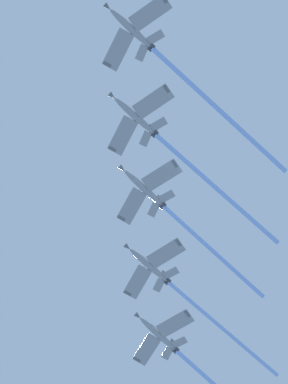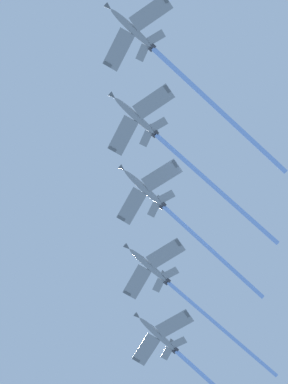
{
  "view_description": "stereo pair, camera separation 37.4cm",
  "coord_description": "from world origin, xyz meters",
  "px_view_note": "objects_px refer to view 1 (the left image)",
  "views": [
    {
      "loc": [
        -55.71,
        -0.01,
        1.73
      ],
      "look_at": [
        37.8,
        3.02,
        163.97
      ],
      "focal_mm": 77.24,
      "sensor_mm": 36.0,
      "label": 1
    },
    {
      "loc": [
        -55.72,
        0.36,
        1.73
      ],
      "look_at": [
        37.8,
        3.02,
        163.97
      ],
      "focal_mm": 77.24,
      "sensor_mm": 36.0,
      "label": 2
    }
  ],
  "objects_px": {
    "jet_lead": "(174,69)",
    "jet_fourth": "(177,289)",
    "jet_third": "(171,213)",
    "jet_second": "(172,149)",
    "jet_fifth": "(194,366)"
  },
  "relations": [
    {
      "from": "jet_lead",
      "to": "jet_fourth",
      "type": "height_order",
      "value": "jet_lead"
    },
    {
      "from": "jet_lead",
      "to": "jet_third",
      "type": "xyz_separation_m",
      "value": [
        33.2,
        1.41,
        -4.41
      ]
    },
    {
      "from": "jet_lead",
      "to": "jet_second",
      "type": "relative_size",
      "value": 1.04
    },
    {
      "from": "jet_third",
      "to": "jet_fourth",
      "type": "height_order",
      "value": "jet_third"
    },
    {
      "from": "jet_lead",
      "to": "jet_fifth",
      "type": "bearing_deg",
      "value": -2.63
    },
    {
      "from": "jet_third",
      "to": "jet_fifth",
      "type": "relative_size",
      "value": 0.86
    },
    {
      "from": "jet_third",
      "to": "jet_fourth",
      "type": "xyz_separation_m",
      "value": [
        19.16,
        -0.97,
        -3.31
      ]
    },
    {
      "from": "jet_second",
      "to": "jet_fourth",
      "type": "distance_m",
      "value": 34.93
    },
    {
      "from": "jet_second",
      "to": "jet_lead",
      "type": "bearing_deg",
      "value": -177.59
    },
    {
      "from": "jet_lead",
      "to": "jet_third",
      "type": "bearing_deg",
      "value": 2.43
    },
    {
      "from": "jet_third",
      "to": "jet_fourth",
      "type": "relative_size",
      "value": 0.92
    },
    {
      "from": "jet_third",
      "to": "jet_fifth",
      "type": "bearing_deg",
      "value": -6.87
    },
    {
      "from": "jet_lead",
      "to": "jet_fifth",
      "type": "distance_m",
      "value": 73.63
    },
    {
      "from": "jet_third",
      "to": "jet_fourth",
      "type": "bearing_deg",
      "value": -2.9
    },
    {
      "from": "jet_second",
      "to": "jet_third",
      "type": "distance_m",
      "value": 15.53
    }
  ]
}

